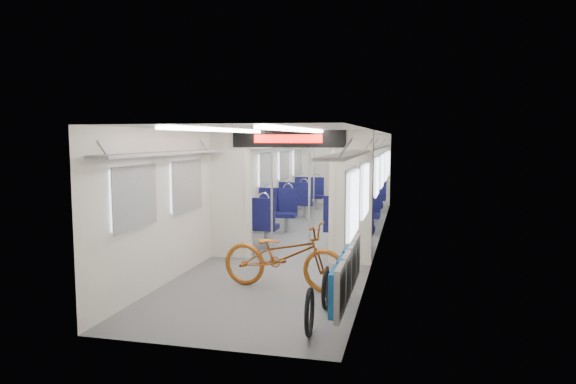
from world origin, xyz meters
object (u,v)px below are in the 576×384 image
at_px(bike_hoop_a, 309,314).
at_px(seat_bay_far_left, 303,195).
at_px(seat_bay_near_left, 266,213).
at_px(stanchion_near_left, 272,193).
at_px(stanchion_near_right, 309,192).
at_px(seat_bay_near_right, 355,213).
at_px(stanchion_far_left, 314,179).
at_px(stanchion_far_right, 336,179).
at_px(flip_bench, 347,272).
at_px(seat_bay_far_right, 368,196).
at_px(bike_hoop_c, 327,284).
at_px(bike_hoop_b, 326,291).
at_px(bicycle, 284,255).

height_order(bike_hoop_a, seat_bay_far_left, seat_bay_far_left).
bearing_deg(seat_bay_near_left, stanchion_near_left, -70.51).
bearing_deg(stanchion_near_right, seat_bay_near_right, 63.28).
relative_size(seat_bay_far_left, stanchion_far_left, 0.89).
bearing_deg(stanchion_far_right, stanchion_far_left, -153.53).
bearing_deg(flip_bench, seat_bay_far_right, 92.87).
distance_m(bike_hoop_c, seat_bay_far_left, 7.95).
xyz_separation_m(bike_hoop_a, stanchion_near_right, (-0.80, 4.07, 0.91)).
xyz_separation_m(flip_bench, seat_bay_far_left, (-2.29, 8.45, -0.04)).
height_order(stanchion_near_right, stanchion_far_left, same).
height_order(stanchion_near_left, stanchion_far_left, same).
relative_size(stanchion_near_left, stanchion_near_right, 1.00).
height_order(bike_hoop_c, stanchion_near_left, stanchion_near_left).
relative_size(bike_hoop_a, seat_bay_far_left, 0.26).
bearing_deg(bike_hoop_b, bike_hoop_a, -92.05).
bearing_deg(seat_bay_near_left, stanchion_far_right, 61.07).
xyz_separation_m(seat_bay_near_right, stanchion_near_left, (-1.35, -1.75, 0.57)).
distance_m(bike_hoop_b, seat_bay_near_left, 4.73).
bearing_deg(stanchion_near_left, bike_hoop_b, -62.33).
distance_m(bike_hoop_c, stanchion_near_left, 2.91).
bearing_deg(stanchion_far_left, flip_bench, -76.14).
bearing_deg(stanchion_far_right, flip_bench, -80.81).
bearing_deg(seat_bay_far_right, stanchion_near_left, -104.38).
bearing_deg(stanchion_near_right, seat_bay_far_right, 81.80).
bearing_deg(seat_bay_near_right, bike_hoop_a, -89.08).
bearing_deg(flip_bench, stanchion_far_right, 99.19).
height_order(bicycle, flip_bench, bicycle).
relative_size(bike_hoop_c, stanchion_near_left, 0.19).
bearing_deg(flip_bench, stanchion_near_left, 119.61).
distance_m(bike_hoop_b, bike_hoop_c, 0.45).
xyz_separation_m(bike_hoop_b, seat_bay_near_right, (-0.12, 4.55, 0.35)).
bearing_deg(seat_bay_far_right, seat_bay_near_left, -116.31).
bearing_deg(seat_bay_near_left, bike_hoop_b, -65.04).
bearing_deg(seat_bay_near_left, stanchion_near_right, -44.23).
distance_m(flip_bench, stanchion_far_right, 6.86).
xyz_separation_m(bicycle, stanchion_near_right, (-0.09, 2.41, 0.66)).
relative_size(seat_bay_far_right, stanchion_near_right, 0.92).
distance_m(bicycle, seat_bay_far_left, 7.51).
bearing_deg(stanchion_far_left, seat_bay_near_right, -54.11).
xyz_separation_m(flip_bench, stanchion_near_right, (-1.13, 3.45, 0.57)).
bearing_deg(seat_bay_near_right, seat_bay_far_right, 90.00).
distance_m(bike_hoop_a, stanchion_far_left, 7.29).
distance_m(seat_bay_near_right, stanchion_far_left, 2.10).
distance_m(bicycle, stanchion_far_right, 5.74).
relative_size(bicycle, seat_bay_far_right, 0.87).
xyz_separation_m(bicycle, seat_bay_near_left, (-1.26, 3.54, 0.06)).
height_order(bike_hoop_a, stanchion_near_left, stanchion_near_left).
distance_m(bike_hoop_a, seat_bay_near_right, 5.49).
distance_m(bike_hoop_c, seat_bay_far_right, 7.63).
bearing_deg(bicycle, bike_hoop_b, -129.42).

